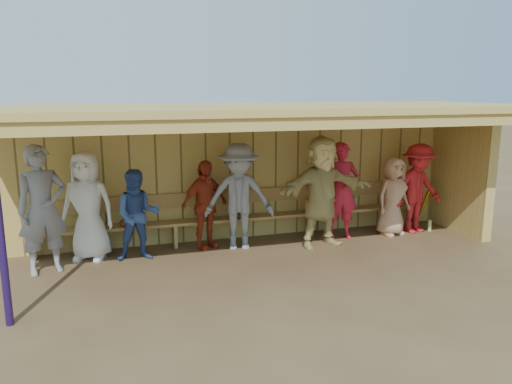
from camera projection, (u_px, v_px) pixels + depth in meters
ground at (262, 258)px, 8.28m from camera, size 90.00×90.00×0.00m
player_a at (42, 210)px, 7.44m from camera, size 0.82×0.66×1.96m
player_b at (88, 206)px, 8.07m from camera, size 1.02×0.84×1.78m
player_c at (138, 215)px, 8.07m from camera, size 0.75×0.60×1.50m
player_d at (205, 205)px, 8.65m from camera, size 0.99×0.72×1.56m
player_e at (239, 197)px, 8.58m from camera, size 1.32×0.94×1.86m
player_f at (322, 191)px, 8.76m from camera, size 1.90×0.85×1.97m
player_g at (341, 191)px, 9.24m from camera, size 0.70×0.50×1.80m
player_h at (393, 197)px, 9.46m from camera, size 0.82×0.63×1.50m
player_extra at (418, 188)px, 9.62m from camera, size 1.23×0.86×1.74m
dugout_structure at (272, 151)px, 8.69m from camera, size 8.80×3.20×2.50m
bench at (244, 212)px, 9.21m from camera, size 7.60×0.34×0.93m
dugout_equipment at (207, 218)px, 8.89m from camera, size 6.63×0.62×0.80m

